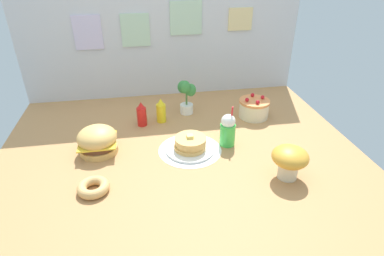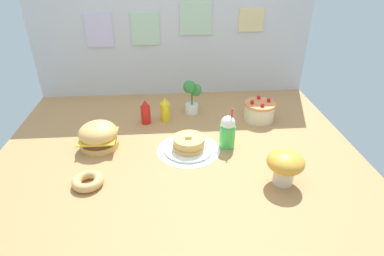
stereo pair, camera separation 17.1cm
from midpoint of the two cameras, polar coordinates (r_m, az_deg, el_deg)
The scene contains 12 objects.
ground_plane at distance 2.03m, azimuth 0.05°, elevation -4.57°, with size 2.28×1.91×0.02m, color #B27F4C.
back_wall at distance 2.69m, azimuth -1.63°, elevation 17.04°, with size 2.28×0.04×1.09m.
doily_mat at distance 2.04m, azimuth 1.78°, elevation -3.97°, with size 0.40×0.40×0.00m, color white.
burger at distance 2.09m, azimuth -14.19°, elevation -1.42°, with size 0.24×0.24×0.18m.
pancake_stack at distance 2.02m, azimuth 1.83°, elevation -3.03°, with size 0.31×0.31×0.11m.
layer_cake at distance 2.44m, azimuth 13.93°, elevation 2.93°, with size 0.23×0.23×0.17m.
ketchup_bottle at distance 2.33m, azimuth -6.25°, elevation 2.73°, with size 0.07×0.07×0.18m.
mustard_bottle at distance 2.36m, azimuth -2.77°, elevation 3.23°, with size 0.07×0.07×0.18m.
cream_soda_cup at distance 2.05m, azimuth 8.75°, elevation -0.71°, with size 0.10×0.10×0.28m.
donut_pink_glaze at distance 1.81m, azimuth -15.62°, elevation -9.20°, with size 0.17×0.17×0.05m.
potted_plant at distance 2.44m, azimuth 1.96°, elevation 5.82°, with size 0.14×0.11×0.28m.
mushroom_stool at distance 1.81m, azimuth 18.98°, elevation -6.32°, with size 0.20×0.20×0.19m.
Camera 2 is at (-0.05, -1.69, 1.13)m, focal length 29.79 mm.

